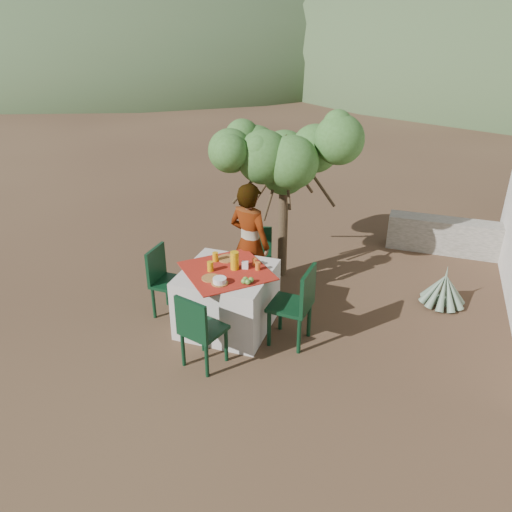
# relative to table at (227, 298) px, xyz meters

# --- Properties ---
(ground) EXTENTS (160.00, 160.00, 0.00)m
(ground) POSITION_rel_table_xyz_m (-0.71, -0.29, -0.38)
(ground) COLOR #3C261B
(ground) RESTS_ON ground
(table) EXTENTS (1.30, 1.30, 0.76)m
(table) POSITION_rel_table_xyz_m (0.00, 0.00, 0.00)
(table) COLOR silver
(table) RESTS_ON ground
(chair_far) EXTENTS (0.49, 0.49, 0.88)m
(chair_far) POSITION_rel_table_xyz_m (0.02, 1.01, 0.11)
(chair_far) COLOR black
(chair_far) RESTS_ON ground
(chair_near) EXTENTS (0.50, 0.50, 0.88)m
(chair_near) POSITION_rel_table_xyz_m (0.02, -0.84, 0.11)
(chair_near) COLOR black
(chair_near) RESTS_ON ground
(chair_left) EXTENTS (0.42, 0.42, 0.89)m
(chair_left) POSITION_rel_table_xyz_m (-0.85, 0.02, 0.12)
(chair_left) COLOR black
(chair_left) RESTS_ON ground
(chair_right) EXTENTS (0.48, 0.48, 0.97)m
(chair_right) POSITION_rel_table_xyz_m (0.88, -0.07, 0.16)
(chair_right) COLOR black
(chair_right) RESTS_ON ground
(person) EXTENTS (0.68, 0.54, 1.62)m
(person) POSITION_rel_table_xyz_m (0.03, 0.70, 0.43)
(person) COLOR #8C6651
(person) RESTS_ON ground
(shrub_tree) EXTENTS (1.77, 1.74, 2.09)m
(shrub_tree) POSITION_rel_table_xyz_m (0.31, 1.56, 1.27)
(shrub_tree) COLOR #4C3C26
(shrub_tree) RESTS_ON ground
(agave) EXTENTS (0.59, 0.60, 0.63)m
(agave) POSITION_rel_table_xyz_m (2.48, 1.39, -0.17)
(agave) COLOR slate
(agave) RESTS_ON ground
(stone_wall) EXTENTS (2.60, 0.35, 0.55)m
(stone_wall) POSITION_rel_table_xyz_m (2.89, 3.11, -0.10)
(stone_wall) COLOR gray
(stone_wall) RESTS_ON ground
(hill_near_left) EXTENTS (40.00, 40.00, 16.00)m
(hill_near_left) POSITION_rel_table_xyz_m (-18.71, 29.71, -0.38)
(hill_near_left) COLOR #364B2A
(hill_near_left) RESTS_ON ground
(hill_far_center) EXTENTS (60.00, 60.00, 24.00)m
(hill_far_center) POSITION_rel_table_xyz_m (-4.71, 51.71, -0.38)
(hill_far_center) COLOR slate
(hill_far_center) RESTS_ON ground
(plate_far) EXTENTS (0.25, 0.25, 0.01)m
(plate_far) POSITION_rel_table_xyz_m (-0.10, 0.28, 0.39)
(plate_far) COLOR brown
(plate_far) RESTS_ON table
(plate_near) EXTENTS (0.21, 0.21, 0.01)m
(plate_near) POSITION_rel_table_xyz_m (-0.09, -0.25, 0.39)
(plate_near) COLOR brown
(plate_near) RESTS_ON table
(glass_far) EXTENTS (0.07, 0.07, 0.11)m
(glass_far) POSITION_rel_table_xyz_m (-0.22, 0.18, 0.44)
(glass_far) COLOR orange
(glass_far) RESTS_ON table
(glass_near) EXTENTS (0.07, 0.07, 0.12)m
(glass_near) POSITION_rel_table_xyz_m (-0.17, -0.08, 0.44)
(glass_near) COLOR orange
(glass_near) RESTS_ON table
(juice_pitcher) EXTENTS (0.10, 0.10, 0.22)m
(juice_pitcher) POSITION_rel_table_xyz_m (0.08, 0.06, 0.49)
(juice_pitcher) COLOR orange
(juice_pitcher) RESTS_ON table
(bowl_plate) EXTENTS (0.19, 0.19, 0.01)m
(bowl_plate) POSITION_rel_table_xyz_m (0.05, -0.32, 0.39)
(bowl_plate) COLOR brown
(bowl_plate) RESTS_ON table
(white_bowl) EXTENTS (0.15, 0.15, 0.06)m
(white_bowl) POSITION_rel_table_xyz_m (0.05, -0.32, 0.42)
(white_bowl) COLOR white
(white_bowl) RESTS_ON bowl_plate
(jar_left) EXTENTS (0.06, 0.06, 0.10)m
(jar_left) POSITION_rel_table_xyz_m (0.34, 0.13, 0.43)
(jar_left) COLOR #CD6624
(jar_left) RESTS_ON table
(jar_right) EXTENTS (0.05, 0.05, 0.09)m
(jar_right) POSITION_rel_table_xyz_m (0.27, 0.23, 0.43)
(jar_right) COLOR #CD6624
(jar_right) RESTS_ON table
(napkin_holder) EXTENTS (0.08, 0.06, 0.10)m
(napkin_holder) POSITION_rel_table_xyz_m (0.19, 0.11, 0.43)
(napkin_holder) COLOR white
(napkin_holder) RESTS_ON table
(fruit_cluster) EXTENTS (0.13, 0.12, 0.06)m
(fruit_cluster) POSITION_rel_table_xyz_m (0.33, -0.21, 0.41)
(fruit_cluster) COLOR #5A8D33
(fruit_cluster) RESTS_ON table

